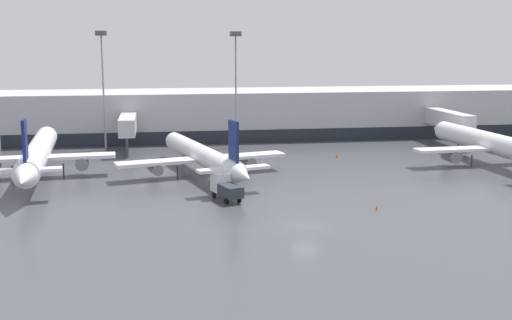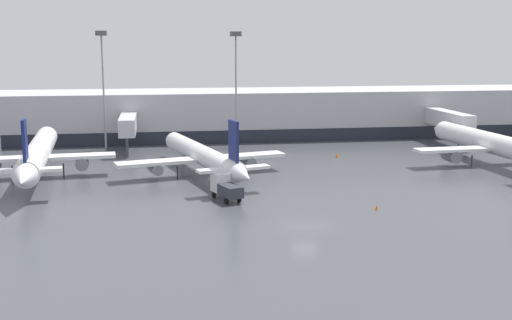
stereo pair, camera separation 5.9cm
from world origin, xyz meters
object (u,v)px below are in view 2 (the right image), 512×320
Objects in this scene: traffic_cone_2 at (337,155)px; apron_light_mast_5 at (236,57)px; parked_jet_0 at (494,144)px; parked_jet_2 at (203,156)px; service_truck_1 at (225,187)px; parked_jet_3 at (38,154)px; traffic_cone_1 at (377,207)px; apron_light_mast_2 at (102,57)px.

traffic_cone_2 is 24.44m from apron_light_mast_5.
parked_jet_0 is 1.10× the size of parked_jet_2.
traffic_cone_2 is 0.04× the size of apron_light_mast_5.
parked_jet_2 is 5.92× the size of service_truck_1.
parked_jet_2 reaches higher than traffic_cone_2.
parked_jet_0 is at bearing -89.10° from service_truck_1.
parked_jet_3 reaches higher than service_truck_1.
parked_jet_3 reaches higher than parked_jet_2.
service_truck_1 reaches higher than traffic_cone_2.
parked_jet_2 reaches higher than service_truck_1.
parked_jet_3 is 28.52m from service_truck_1.
parked_jet_2 is at bearing 88.23° from parked_jet_0.
parked_jet_0 is at bearing -31.93° from apron_light_mast_5.
apron_light_mast_5 is at bearing -58.69° from parked_jet_3.
parked_jet_3 is (-21.98, 2.01, 0.53)m from parked_jet_2.
traffic_cone_2 is at bearing -83.24° from parked_jet_3.
parked_jet_2 is 24.80m from traffic_cone_2.
parked_jet_2 is at bearing -107.83° from apron_light_mast_5.
traffic_cone_1 is (15.84, -7.13, -1.27)m from service_truck_1.
parked_jet_2 is at bearing -99.87° from parked_jet_3.
apron_light_mast_2 is (-58.06, 23.30, 12.43)m from parked_jet_0.
apron_light_mast_2 reaches higher than service_truck_1.
apron_light_mast_2 is 22.30m from apron_light_mast_5.
traffic_cone_2 is (-21.17, 9.79, -2.71)m from parked_jet_0.
service_truck_1 is 7.17× the size of traffic_cone_2.
parked_jet_2 is 27.69m from apron_light_mast_5.
traffic_cone_1 is (-25.94, -22.28, -2.84)m from parked_jet_0.
apron_light_mast_5 is (6.01, 37.44, 13.95)m from service_truck_1.
parked_jet_0 reaches higher than traffic_cone_1.
traffic_cone_2 is (4.77, 32.07, 0.12)m from traffic_cone_1.
parked_jet_3 is at bearing 149.51° from traffic_cone_1.
apron_light_mast_5 reaches higher than parked_jet_3.
parked_jet_2 is 42.45× the size of traffic_cone_2.
apron_light_mast_2 is at bearing 17.21° from parked_jet_2.
apron_light_mast_5 is (-35.78, 22.30, 12.38)m from parked_jet_0.
parked_jet_3 is 49.23× the size of traffic_cone_2.
parked_jet_2 is 22.08m from parked_jet_3.
service_truck_1 is 10.36× the size of traffic_cone_1.
parked_jet_0 is 6.53× the size of service_truck_1.
parked_jet_2 is at bearing 129.38° from traffic_cone_1.
parked_jet_2 is 31.25m from apron_light_mast_2.
parked_jet_2 is 14.16m from service_truck_1.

